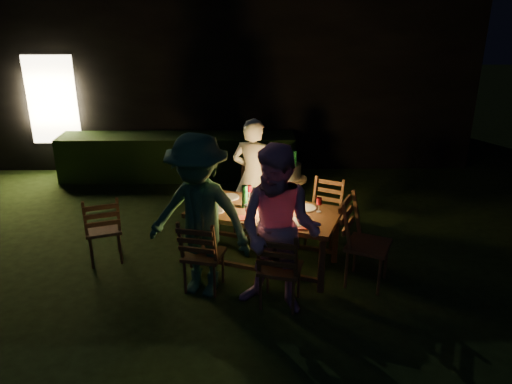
{
  "coord_description": "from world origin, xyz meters",
  "views": [
    {
      "loc": [
        0.79,
        -4.93,
        3.1
      ],
      "look_at": [
        0.87,
        0.78,
        0.87
      ],
      "focal_mm": 35.0,
      "sensor_mm": 36.0,
      "label": 1
    }
  ],
  "objects_px": {
    "chair_end": "(365,258)",
    "bottle_bucket_b": "(294,167)",
    "chair_spare": "(105,240)",
    "bottle_bucket_a": "(288,168)",
    "dining_table": "(264,216)",
    "person_house_side": "(253,177)",
    "ice_bucket": "(291,171)",
    "chair_far_left": "(252,213)",
    "side_table": "(291,183)",
    "bottle_table": "(245,197)",
    "lantern": "(270,197)",
    "person_opp_right": "(279,231)",
    "chair_near_left": "(203,267)",
    "chair_far_right": "(323,226)",
    "chair_near_right": "(280,281)",
    "person_opp_left": "(199,217)"
  },
  "relations": [
    {
      "from": "bottle_bucket_b",
      "to": "chair_near_right",
      "type": "bearing_deg",
      "value": -98.34
    },
    {
      "from": "chair_near_left",
      "to": "bottle_bucket_b",
      "type": "relative_size",
      "value": 2.94
    },
    {
      "from": "chair_far_left",
      "to": "chair_far_right",
      "type": "distance_m",
      "value": 1.0
    },
    {
      "from": "chair_far_left",
      "to": "bottle_bucket_b",
      "type": "bearing_deg",
      "value": -118.88
    },
    {
      "from": "chair_far_left",
      "to": "chair_end",
      "type": "bearing_deg",
      "value": 154.27
    },
    {
      "from": "chair_spare",
      "to": "ice_bucket",
      "type": "bearing_deg",
      "value": 9.34
    },
    {
      "from": "chair_spare",
      "to": "chair_far_right",
      "type": "bearing_deg",
      "value": -10.06
    },
    {
      "from": "chair_far_right",
      "to": "bottle_table",
      "type": "height_order",
      "value": "bottle_table"
    },
    {
      "from": "chair_near_right",
      "to": "bottle_table",
      "type": "height_order",
      "value": "bottle_table"
    },
    {
      "from": "chair_end",
      "to": "bottle_table",
      "type": "bearing_deg",
      "value": -86.08
    },
    {
      "from": "dining_table",
      "to": "side_table",
      "type": "bearing_deg",
      "value": 94.11
    },
    {
      "from": "dining_table",
      "to": "ice_bucket",
      "type": "xyz_separation_m",
      "value": [
        0.43,
        1.37,
        0.09
      ]
    },
    {
      "from": "chair_far_right",
      "to": "bottle_table",
      "type": "distance_m",
      "value": 1.26
    },
    {
      "from": "ice_bucket",
      "to": "bottle_bucket_a",
      "type": "distance_m",
      "value": 0.08
    },
    {
      "from": "chair_near_right",
      "to": "person_opp_right",
      "type": "bearing_deg",
      "value": -98.04
    },
    {
      "from": "chair_end",
      "to": "person_house_side",
      "type": "xyz_separation_m",
      "value": [
        -1.26,
        1.37,
        0.49
      ]
    },
    {
      "from": "chair_near_left",
      "to": "chair_far_left",
      "type": "bearing_deg",
      "value": 82.51
    },
    {
      "from": "chair_end",
      "to": "side_table",
      "type": "relative_size",
      "value": 1.67
    },
    {
      "from": "person_opp_right",
      "to": "bottle_bucket_b",
      "type": "height_order",
      "value": "person_opp_right"
    },
    {
      "from": "person_house_side",
      "to": "lantern",
      "type": "xyz_separation_m",
      "value": [
        0.19,
        -0.9,
        0.07
      ]
    },
    {
      "from": "side_table",
      "to": "bottle_bucket_b",
      "type": "relative_size",
      "value": 2.01
    },
    {
      "from": "chair_spare",
      "to": "person_opp_left",
      "type": "bearing_deg",
      "value": -47.74
    },
    {
      "from": "chair_spare",
      "to": "person_opp_right",
      "type": "height_order",
      "value": "person_opp_right"
    },
    {
      "from": "bottle_bucket_a",
      "to": "bottle_bucket_b",
      "type": "xyz_separation_m",
      "value": [
        0.1,
        0.08,
        0.0
      ]
    },
    {
      "from": "chair_far_right",
      "to": "person_opp_right",
      "type": "xyz_separation_m",
      "value": [
        -0.67,
        -1.44,
        0.62
      ]
    },
    {
      "from": "side_table",
      "to": "chair_near_right",
      "type": "bearing_deg",
      "value": -97.24
    },
    {
      "from": "chair_far_left",
      "to": "chair_far_right",
      "type": "relative_size",
      "value": 1.12
    },
    {
      "from": "chair_near_left",
      "to": "chair_spare",
      "type": "bearing_deg",
      "value": 166.29
    },
    {
      "from": "side_table",
      "to": "bottle_table",
      "type": "bearing_deg",
      "value": -117.21
    },
    {
      "from": "chair_near_left",
      "to": "chair_far_right",
      "type": "xyz_separation_m",
      "value": [
        1.49,
        1.07,
        -0.01
      ]
    },
    {
      "from": "chair_near_left",
      "to": "chair_end",
      "type": "distance_m",
      "value": 1.84
    },
    {
      "from": "chair_near_left",
      "to": "chair_end",
      "type": "bearing_deg",
      "value": 17.11
    },
    {
      "from": "person_house_side",
      "to": "bottle_bucket_b",
      "type": "height_order",
      "value": "person_house_side"
    },
    {
      "from": "chair_far_left",
      "to": "person_opp_left",
      "type": "distance_m",
      "value": 1.7
    },
    {
      "from": "chair_end",
      "to": "person_opp_right",
      "type": "height_order",
      "value": "person_opp_right"
    },
    {
      "from": "chair_end",
      "to": "chair_spare",
      "type": "distance_m",
      "value": 3.18
    },
    {
      "from": "chair_end",
      "to": "ice_bucket",
      "type": "distance_m",
      "value": 2.0
    },
    {
      "from": "chair_spare",
      "to": "bottle_bucket_a",
      "type": "distance_m",
      "value": 2.71
    },
    {
      "from": "dining_table",
      "to": "side_table",
      "type": "distance_m",
      "value": 1.44
    },
    {
      "from": "dining_table",
      "to": "bottle_bucket_b",
      "type": "height_order",
      "value": "bottle_bucket_b"
    },
    {
      "from": "dining_table",
      "to": "person_opp_right",
      "type": "xyz_separation_m",
      "value": [
        0.12,
        -0.93,
        0.24
      ]
    },
    {
      "from": "chair_end",
      "to": "bottle_bucket_b",
      "type": "bearing_deg",
      "value": -135.05
    },
    {
      "from": "dining_table",
      "to": "person_opp_left",
      "type": "distance_m",
      "value": 0.97
    },
    {
      "from": "dining_table",
      "to": "person_house_side",
      "type": "bearing_deg",
      "value": 118.76
    },
    {
      "from": "chair_end",
      "to": "ice_bucket",
      "type": "height_order",
      "value": "chair_end"
    },
    {
      "from": "person_house_side",
      "to": "bottle_table",
      "type": "bearing_deg",
      "value": 103.71
    },
    {
      "from": "chair_near_left",
      "to": "person_house_side",
      "type": "bearing_deg",
      "value": 82.49
    },
    {
      "from": "chair_spare",
      "to": "person_opp_left",
      "type": "distance_m",
      "value": 1.58
    },
    {
      "from": "chair_near_right",
      "to": "chair_end",
      "type": "distance_m",
      "value": 1.09
    },
    {
      "from": "chair_spare",
      "to": "lantern",
      "type": "height_order",
      "value": "lantern"
    }
  ]
}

